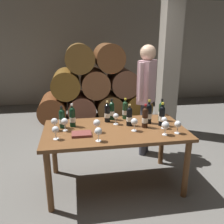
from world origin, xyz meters
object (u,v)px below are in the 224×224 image
Objects in this scene: dining_table at (115,136)px; wine_bottle_8 at (62,118)px; wine_bottle_3 at (149,113)px; sommelier_presenting at (146,91)px; wine_glass_8 at (97,123)px; tasting_notebook at (82,134)px; wine_bottle_6 at (162,116)px; wine_bottle_9 at (112,111)px; wine_bottle_5 at (161,111)px; wine_glass_1 at (164,120)px; wine_glass_9 at (116,117)px; wine_glass_4 at (178,125)px; wine_glass_3 at (65,122)px; wine_bottle_1 at (107,113)px; wine_bottle_4 at (72,117)px; wine_glass_5 at (55,130)px; wine_bottle_2 at (129,116)px; wine_bottle_7 at (125,110)px; wine_glass_2 at (98,132)px; wine_glass_7 at (134,122)px; wine_bottle_0 at (145,117)px; wine_glass_0 at (165,125)px.

dining_table is 0.67m from wine_bottle_8.
wine_bottle_3 is 0.66m from sommelier_presenting.
tasting_notebook is at bearing -161.61° from wine_glass_8.
wine_bottle_6 is 0.66m from wine_bottle_9.
wine_bottle_3 is 0.21m from wine_bottle_5.
wine_glass_1 is (0.13, -0.21, -0.03)m from wine_bottle_3.
wine_glass_9 is at bearing -84.16° from wine_bottle_9.
wine_bottle_9 is (0.64, 0.20, 0.00)m from wine_bottle_8.
wine_glass_1 is at bearing -94.08° from wine_bottle_6.
wine_glass_3 is at bearing 167.15° from wine_glass_4.
wine_bottle_8 is (-0.57, -0.12, -0.00)m from wine_bottle_1.
wine_bottle_4 is at bearing 167.24° from wine_glass_1.
wine_glass_3 is 1.07× the size of wine_glass_9.
sommelier_presenting is (0.15, 0.62, 0.15)m from wine_bottle_3.
wine_glass_5 is at bearing -143.90° from sommelier_presenting.
wine_bottle_2 is 1.89× the size of wine_glass_1.
wine_glass_5 is 0.47m from wine_glass_8.
wine_bottle_6 is at bearing -39.87° from wine_bottle_7.
wine_bottle_2 is 0.59m from wine_glass_2.
wine_bottle_9 is at bearing 153.87° from wine_bottle_3.
dining_table is 0.34m from wine_bottle_1.
wine_bottle_7 reaches higher than wine_bottle_1.
wine_glass_7 and wine_glass_8 have the same top height.
wine_bottle_6 reaches higher than wine_bottle_5.
dining_table is 0.63m from wine_glass_1.
wine_bottle_7 reaches higher than wine_glass_8.
wine_glass_2 is 1.06× the size of wine_glass_9.
sommelier_presenting reaches higher than wine_bottle_9.
wine_bottle_9 is at bearing 113.64° from wine_glass_7.
tasting_notebook is at bearing -72.22° from wine_bottle_4.
wine_glass_8 is (0.40, -0.21, -0.01)m from wine_bottle_8.
wine_glass_2 is (-0.83, -0.34, -0.02)m from wine_bottle_6.
wine_bottle_2 is 1.76× the size of wine_glass_3.
wine_glass_5 is (-1.27, -0.21, -0.02)m from wine_bottle_6.
wine_bottle_4 is 1.31× the size of tasting_notebook.
wine_bottle_3 is 1.08× the size of wine_bottle_9.
wine_glass_1 is 0.59m from wine_glass_9.
wine_glass_7 is (0.71, -0.27, -0.02)m from wine_bottle_4.
wine_glass_3 is (-0.54, -0.23, -0.01)m from wine_bottle_1.
wine_bottle_0 is 1.00× the size of wine_bottle_6.
wine_glass_9 is (-0.33, 0.15, -0.02)m from wine_bottle_0.
wine_bottle_4 is at bearing 118.88° from wine_glass_2.
wine_bottle_1 reaches higher than wine_glass_5.
wine_glass_0 is 0.36m from wine_glass_7.
wine_glass_8 is (-0.43, -0.42, -0.01)m from wine_bottle_7.
sommelier_presenting is (1.29, 0.94, 0.18)m from wine_glass_5.
dining_table is 0.73m from wine_glass_5.
wine_glass_1 is at bearing -28.30° from wine_bottle_1.
wine_glass_9 is (-0.42, 0.02, -0.03)m from wine_bottle_3.
wine_bottle_8 is 0.87m from wine_glass_7.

